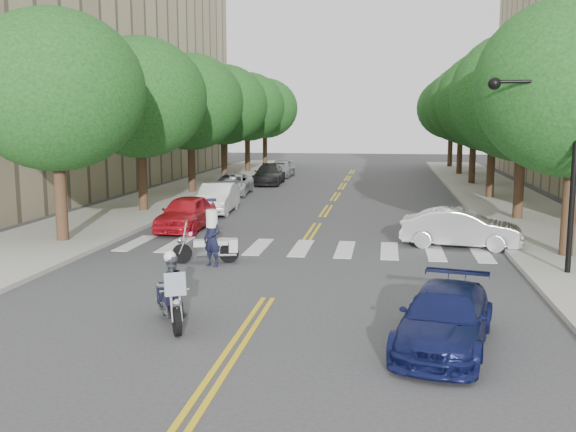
% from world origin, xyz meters
% --- Properties ---
extents(ground, '(140.00, 140.00, 0.00)m').
position_xyz_m(ground, '(0.00, 0.00, 0.00)').
color(ground, '#38383A').
rests_on(ground, ground).
extents(sidewalk_left, '(5.00, 60.00, 0.15)m').
position_xyz_m(sidewalk_left, '(-9.50, 22.00, 0.07)').
color(sidewalk_left, '#9E9991').
rests_on(sidewalk_left, ground).
extents(sidewalk_right, '(5.00, 60.00, 0.15)m').
position_xyz_m(sidewalk_right, '(9.50, 22.00, 0.07)').
color(sidewalk_right, '#9E9991').
rests_on(sidewalk_right, ground).
extents(tree_l_0, '(6.40, 6.40, 8.45)m').
position_xyz_m(tree_l_0, '(-8.80, 6.00, 5.55)').
color(tree_l_0, '#382316').
rests_on(tree_l_0, ground).
extents(tree_l_1, '(6.40, 6.40, 8.45)m').
position_xyz_m(tree_l_1, '(-8.80, 14.00, 5.55)').
color(tree_l_1, '#382316').
rests_on(tree_l_1, ground).
extents(tree_l_2, '(6.40, 6.40, 8.45)m').
position_xyz_m(tree_l_2, '(-8.80, 22.00, 5.55)').
color(tree_l_2, '#382316').
rests_on(tree_l_2, ground).
extents(tree_l_3, '(6.40, 6.40, 8.45)m').
position_xyz_m(tree_l_3, '(-8.80, 30.00, 5.55)').
color(tree_l_3, '#382316').
rests_on(tree_l_3, ground).
extents(tree_l_4, '(6.40, 6.40, 8.45)m').
position_xyz_m(tree_l_4, '(-8.80, 38.00, 5.55)').
color(tree_l_4, '#382316').
rests_on(tree_l_4, ground).
extents(tree_l_5, '(6.40, 6.40, 8.45)m').
position_xyz_m(tree_l_5, '(-8.80, 46.00, 5.55)').
color(tree_l_5, '#382316').
rests_on(tree_l_5, ground).
extents(tree_r_1, '(6.40, 6.40, 8.45)m').
position_xyz_m(tree_r_1, '(8.80, 14.00, 5.55)').
color(tree_r_1, '#382316').
rests_on(tree_r_1, ground).
extents(tree_r_2, '(6.40, 6.40, 8.45)m').
position_xyz_m(tree_r_2, '(8.80, 22.00, 5.55)').
color(tree_r_2, '#382316').
rests_on(tree_r_2, ground).
extents(tree_r_3, '(6.40, 6.40, 8.45)m').
position_xyz_m(tree_r_3, '(8.80, 30.00, 5.55)').
color(tree_r_3, '#382316').
rests_on(tree_r_3, ground).
extents(tree_r_4, '(6.40, 6.40, 8.45)m').
position_xyz_m(tree_r_4, '(8.80, 38.00, 5.55)').
color(tree_r_4, '#382316').
rests_on(tree_r_4, ground).
extents(tree_r_5, '(6.40, 6.40, 8.45)m').
position_xyz_m(tree_r_5, '(8.80, 46.00, 5.55)').
color(tree_r_5, '#382316').
rests_on(tree_r_5, ground).
extents(traffic_signal_pole, '(2.82, 0.42, 6.00)m').
position_xyz_m(traffic_signal_pole, '(7.72, 3.50, 3.72)').
color(traffic_signal_pole, black).
rests_on(traffic_signal_pole, ground).
extents(motorcycle_police, '(1.18, 1.94, 1.69)m').
position_xyz_m(motorcycle_police, '(-1.77, -2.38, 0.75)').
color(motorcycle_police, black).
rests_on(motorcycle_police, ground).
extents(motorcycle_parked, '(2.09, 0.85, 1.37)m').
position_xyz_m(motorcycle_parked, '(-2.53, 3.77, 0.48)').
color(motorcycle_parked, black).
rests_on(motorcycle_parked, ground).
extents(officer_standing, '(0.74, 0.64, 1.71)m').
position_xyz_m(officer_standing, '(-2.38, 3.31, 0.86)').
color(officer_standing, black).
rests_on(officer_standing, ground).
extents(convertible, '(4.38, 2.08, 1.38)m').
position_xyz_m(convertible, '(5.61, 7.54, 0.69)').
color(convertible, silver).
rests_on(convertible, ground).
extents(sedan_blue, '(2.54, 4.41, 1.20)m').
position_xyz_m(sedan_blue, '(4.16, -2.95, 0.60)').
color(sedan_blue, '#111747').
rests_on(sedan_blue, ground).
extents(parked_car_a, '(1.77, 4.22, 1.43)m').
position_xyz_m(parked_car_a, '(-5.20, 9.50, 0.71)').
color(parked_car_a, red).
rests_on(parked_car_a, ground).
extents(parked_car_b, '(1.77, 4.43, 1.43)m').
position_xyz_m(parked_car_b, '(-5.20, 14.50, 0.72)').
color(parked_car_b, white).
rests_on(parked_car_b, ground).
extents(parked_car_c, '(2.48, 4.87, 1.32)m').
position_xyz_m(parked_car_c, '(-6.30, 21.90, 0.66)').
color(parked_car_c, '#A8ABB0').
rests_on(parked_car_c, ground).
extents(parked_car_d, '(2.10, 4.83, 1.38)m').
position_xyz_m(parked_car_d, '(-5.20, 28.50, 0.69)').
color(parked_car_d, black).
rests_on(parked_car_d, ground).
extents(parked_car_e, '(1.83, 4.30, 1.45)m').
position_xyz_m(parked_car_e, '(-5.20, 34.00, 0.72)').
color(parked_car_e, gray).
rests_on(parked_car_e, ground).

